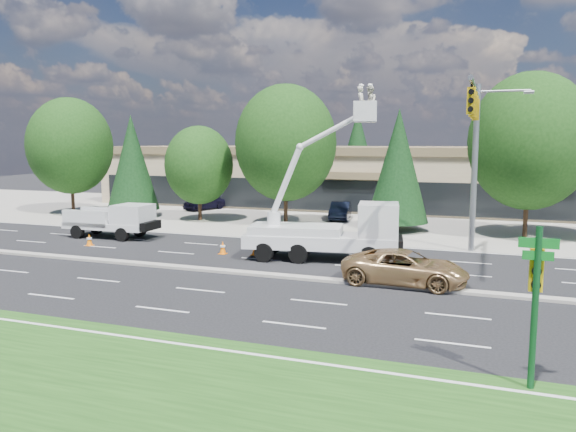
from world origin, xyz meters
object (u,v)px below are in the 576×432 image
at_px(signal_mast, 475,140).
at_px(street_sign_pole, 536,290).
at_px(utility_pickup, 115,224).
at_px(minivan, 405,268).
at_px(bucket_truck, 335,224).

height_order(signal_mast, street_sign_pole, signal_mast).
bearing_deg(utility_pickup, signal_mast, 1.01).
relative_size(street_sign_pole, minivan, 0.77).
distance_m(street_sign_pole, utility_pickup, 27.30).
bearing_deg(minivan, signal_mast, -18.15).
bearing_deg(utility_pickup, bucket_truck, -8.45).
relative_size(signal_mast, bucket_truck, 1.16).
xyz_separation_m(signal_mast, bucket_truck, (-6.48, -2.72, -4.19)).
bearing_deg(minivan, street_sign_pole, -151.99).
relative_size(utility_pickup, bucket_truck, 0.64).
distance_m(utility_pickup, minivan, 19.52).
height_order(utility_pickup, bucket_truck, bucket_truck).
relative_size(bucket_truck, minivan, 1.68).
bearing_deg(minivan, bucket_truck, 49.86).
bearing_deg(signal_mast, bucket_truck, -157.20).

